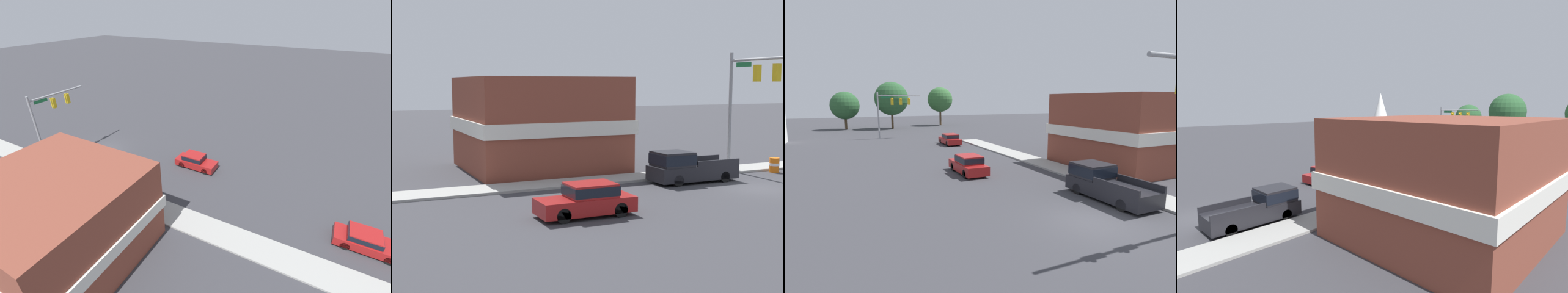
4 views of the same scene
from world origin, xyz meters
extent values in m
plane|color=#38383D|center=(0.00, 0.00, 0.00)|extent=(200.00, 200.00, 0.00)
cube|color=#9E9E99|center=(5.70, 0.00, 0.07)|extent=(2.40, 60.00, 0.14)
cylinder|color=gray|center=(5.73, -2.60, 3.94)|extent=(0.22, 0.22, 7.87)
cylinder|color=gray|center=(2.63, -2.60, 7.37)|extent=(6.20, 0.18, 0.18)
cube|color=gold|center=(3.26, -2.60, 6.51)|extent=(0.36, 0.36, 1.05)
sphere|color=red|center=(3.26, -2.80, 6.82)|extent=(0.22, 0.22, 0.22)
cube|color=gold|center=(1.59, -2.60, 6.51)|extent=(0.36, 0.36, 1.05)
sphere|color=red|center=(1.59, -2.80, 6.82)|extent=(0.22, 0.22, 0.22)
cube|color=#196B38|center=(4.53, -2.60, 7.08)|extent=(1.40, 0.04, 0.30)
cylinder|color=black|center=(-2.56, 12.85, 0.33)|extent=(0.22, 0.66, 0.66)
cylinder|color=black|center=(-1.02, 12.85, 0.33)|extent=(0.22, 0.66, 0.66)
cylinder|color=black|center=(-2.56, 10.14, 0.33)|extent=(0.22, 0.66, 0.66)
cylinder|color=black|center=(-1.02, 10.14, 0.33)|extent=(0.22, 0.66, 0.66)
cube|color=maroon|center=(-1.79, 11.49, 0.53)|extent=(1.75, 4.38, 0.69)
cube|color=maroon|center=(-1.79, 11.23, 1.18)|extent=(1.61, 2.10, 0.61)
cube|color=black|center=(-1.79, 11.23, 1.18)|extent=(1.63, 2.18, 0.43)
cylinder|color=black|center=(1.20, 28.58, 0.33)|extent=(0.22, 0.66, 0.66)
cylinder|color=black|center=(2.77, 28.58, 0.33)|extent=(0.22, 0.66, 0.66)
cylinder|color=black|center=(1.20, 25.88, 0.33)|extent=(0.22, 0.66, 0.66)
cylinder|color=black|center=(2.77, 25.88, 0.33)|extent=(0.22, 0.66, 0.66)
cube|color=maroon|center=(1.98, 27.23, 0.51)|extent=(1.79, 4.34, 0.65)
cube|color=maroon|center=(1.98, 26.97, 1.11)|extent=(1.64, 2.08, 0.56)
cube|color=black|center=(1.98, 26.97, 1.11)|extent=(1.66, 2.17, 0.39)
cylinder|color=black|center=(2.38, 3.74, 0.33)|extent=(0.22, 0.66, 0.66)
cylinder|color=black|center=(4.19, 3.74, 0.33)|extent=(0.22, 0.66, 0.66)
cylinder|color=black|center=(2.38, 0.44, 0.33)|extent=(0.22, 0.66, 0.66)
cylinder|color=black|center=(4.19, 0.44, 0.33)|extent=(0.22, 0.66, 0.66)
cube|color=black|center=(3.28, 2.09, 0.61)|extent=(2.03, 5.33, 0.85)
cube|color=black|center=(3.28, 3.54, 1.47)|extent=(1.93, 2.02, 0.87)
cube|color=black|center=(3.28, 3.54, 1.47)|extent=(1.95, 2.11, 0.61)
cube|color=black|center=(2.33, 0.93, 1.21)|extent=(0.12, 3.00, 0.35)
cube|color=black|center=(4.24, 0.93, 1.21)|extent=(0.12, 3.00, 0.35)
cylinder|color=orange|center=(3.90, -4.91, 0.49)|extent=(0.63, 0.63, 0.97)
cylinder|color=white|center=(3.90, -4.91, 0.53)|extent=(0.65, 0.65, 0.17)
cube|color=brown|center=(12.15, 8.66, 3.15)|extent=(9.51, 9.88, 6.30)
cube|color=silver|center=(12.15, 8.66, 3.05)|extent=(9.81, 10.18, 0.90)
camera|label=1|loc=(19.24, 22.56, 15.46)|focal=24.00mm
camera|label=2|loc=(-23.28, 21.31, 5.88)|focal=50.00mm
camera|label=3|loc=(-10.56, -10.36, 5.75)|focal=28.00mm
camera|label=4|loc=(20.52, -5.43, 6.87)|focal=28.00mm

